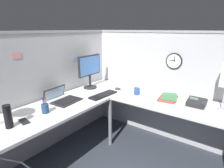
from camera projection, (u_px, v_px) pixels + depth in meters
ground_plane at (113, 154)px, 2.50m from camera, size 6.80×6.80×0.00m
cubicle_wall_back at (43, 93)px, 2.47m from camera, size 2.57×0.12×1.58m
cubicle_wall_right at (161, 85)px, 2.80m from camera, size 0.12×2.37×1.58m
desk at (109, 116)px, 2.18m from camera, size 2.35×2.15×0.73m
monitor at (90, 69)px, 2.79m from camera, size 0.46×0.20×0.50m
laptop at (61, 98)px, 2.38m from camera, size 0.36×0.40×0.22m
keyboard at (103, 95)px, 2.54m from camera, size 0.44×0.17×0.02m
computer_mouse at (118, 89)px, 2.78m from camera, size 0.06×0.10×0.03m
pen_cup at (45, 108)px, 2.01m from camera, size 0.08×0.08×0.18m
cell_phone at (24, 121)px, 1.83m from camera, size 0.09×0.15×0.01m
thermos_flask at (8, 117)px, 1.70m from camera, size 0.07×0.07×0.22m
office_phone at (197, 103)px, 2.20m from camera, size 0.19×0.21×0.11m
book_stack at (168, 98)px, 2.41m from camera, size 0.32×0.26×0.04m
coffee_mug at (137, 91)px, 2.58m from camera, size 0.08×0.08×0.10m
wall_clock at (174, 61)px, 2.55m from camera, size 0.04×0.22×0.22m
pinned_note_leftmost at (81, 60)px, 2.86m from camera, size 0.08×0.00×0.07m
pinned_note_middle at (16, 56)px, 2.05m from camera, size 0.11×0.00×0.07m
pinned_note_rightmost at (75, 58)px, 2.75m from camera, size 0.08×0.00×0.06m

